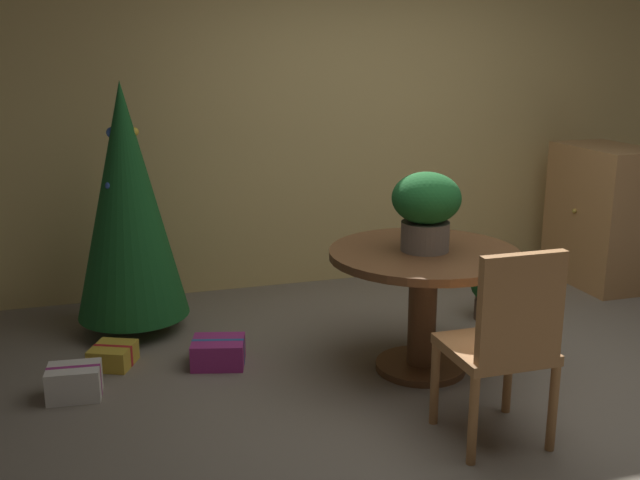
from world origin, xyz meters
TOP-DOWN VIEW (x-y plane):
  - ground_plane at (0.00, 0.00)m, footprint 6.60×6.60m
  - back_wall_panel at (0.00, 2.20)m, footprint 6.00×0.10m
  - round_dining_table at (-0.26, 0.36)m, footprint 1.08×1.08m
  - flower_vase at (-0.26, 0.37)m, footprint 0.38×0.38m
  - wooden_chair_near at (-0.26, -0.52)m, footprint 0.46×0.44m
  - holiday_tree at (-1.82, 1.48)m, footprint 0.72×0.72m
  - gift_box_gold at (-1.98, 0.94)m, footprint 0.31×0.32m
  - gift_box_cream at (-2.19, 0.58)m, footprint 0.30×0.23m
  - gift_box_purple at (-1.38, 0.77)m, footprint 0.36×0.32m
  - wooden_cabinet at (1.78, 1.48)m, footprint 0.53×0.83m
  - potted_plant at (0.55, 0.97)m, footprint 0.33×0.33m

SIDE VIEW (x-z plane):
  - ground_plane at x=0.00m, z-range 0.00..0.00m
  - gift_box_gold at x=-1.98m, z-range 0.00..0.12m
  - gift_box_purple at x=-1.38m, z-range 0.00..0.16m
  - gift_box_cream at x=-2.19m, z-range 0.00..0.18m
  - potted_plant at x=0.55m, z-range 0.02..0.46m
  - round_dining_table at x=-0.26m, z-range 0.18..0.90m
  - wooden_chair_near at x=-0.26m, z-range 0.05..1.02m
  - wooden_cabinet at x=1.78m, z-range 0.00..1.09m
  - holiday_tree at x=-1.82m, z-range 0.06..1.69m
  - flower_vase at x=-0.26m, z-range 0.75..1.20m
  - back_wall_panel at x=0.00m, z-range 0.00..2.60m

